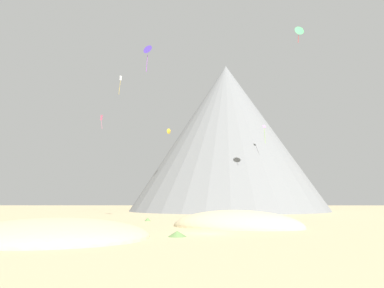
% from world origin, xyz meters
% --- Properties ---
extents(ground_plane, '(400.00, 400.00, 0.00)m').
position_xyz_m(ground_plane, '(0.00, 0.00, 0.00)').
color(ground_plane, '#C6B284').
extents(dune_foreground_left, '(18.92, 14.96, 4.24)m').
position_xyz_m(dune_foreground_left, '(3.76, 8.32, 0.00)').
color(dune_foreground_left, beige).
rests_on(dune_foreground_left, ground_plane).
extents(dune_foreground_right, '(19.54, 18.87, 3.47)m').
position_xyz_m(dune_foreground_right, '(-13.70, -4.48, 0.00)').
color(dune_foreground_right, '#CCBA8E').
rests_on(dune_foreground_right, ground_plane).
extents(bush_near_right, '(1.58, 1.58, 0.81)m').
position_xyz_m(bush_near_right, '(-15.90, 12.49, 0.41)').
color(bush_near_right, '#668C4C').
rests_on(bush_near_right, ground_plane).
extents(bush_scatter_east, '(1.42, 1.42, 0.56)m').
position_xyz_m(bush_scatter_east, '(-9.09, 21.86, 0.28)').
color(bush_scatter_east, '#668C4C').
rests_on(bush_scatter_east, ground_plane).
extents(bush_mid_center, '(3.67, 3.67, 0.91)m').
position_xyz_m(bush_mid_center, '(8.74, 17.53, 0.45)').
color(bush_mid_center, '#568442').
rests_on(bush_mid_center, ground_plane).
extents(bush_near_left, '(2.03, 2.03, 0.53)m').
position_xyz_m(bush_near_left, '(-2.84, -3.14, 0.26)').
color(bush_near_left, '#668C4C').
rests_on(bush_near_left, ground_plane).
extents(rock_massif, '(87.33, 87.33, 48.03)m').
position_xyz_m(rock_massif, '(7.56, 79.15, 22.14)').
color(rock_massif, slate).
rests_on(rock_massif, ground_plane).
extents(kite_gold_mid, '(1.33, 1.42, 1.49)m').
position_xyz_m(kite_gold_mid, '(-8.91, 59.67, 22.09)').
color(kite_gold_mid, gold).
extents(kite_violet_mid, '(0.74, 0.44, 5.02)m').
position_xyz_m(kite_violet_mid, '(16.55, 55.96, 21.31)').
color(kite_violet_mid, purple).
extents(kite_indigo_high, '(1.99, 1.59, 5.17)m').
position_xyz_m(kite_indigo_high, '(-9.99, 24.72, 30.36)').
color(kite_indigo_high, '#5138B2').
extents(kite_red_low, '(1.30, 1.69, 4.79)m').
position_xyz_m(kite_red_low, '(10.11, 57.00, 6.46)').
color(kite_red_low, red).
extents(kite_rainbow_mid, '(0.61, 1.09, 3.93)m').
position_xyz_m(kite_rainbow_mid, '(-27.57, 58.97, 25.49)').
color(kite_rainbow_mid, '#E5668C').
extents(kite_green_high, '(1.99, 0.95, 3.55)m').
position_xyz_m(kite_green_high, '(19.92, 32.64, 37.75)').
color(kite_green_high, green).
extents(kite_white_high, '(0.59, 0.60, 5.58)m').
position_xyz_m(kite_white_high, '(-22.77, 59.28, 36.34)').
color(kite_white_high, white).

